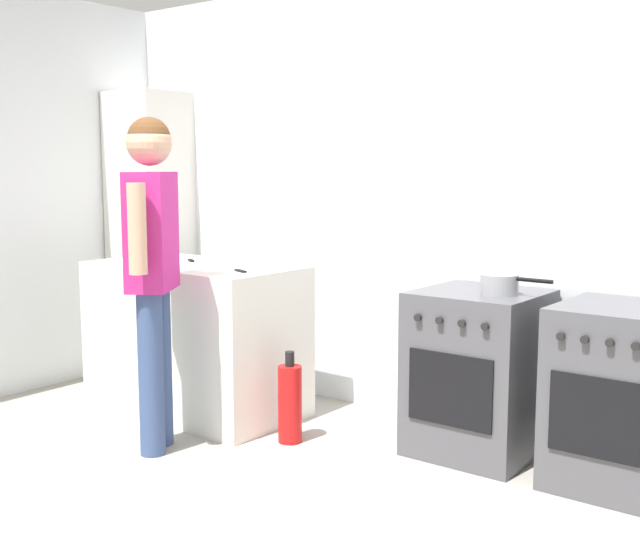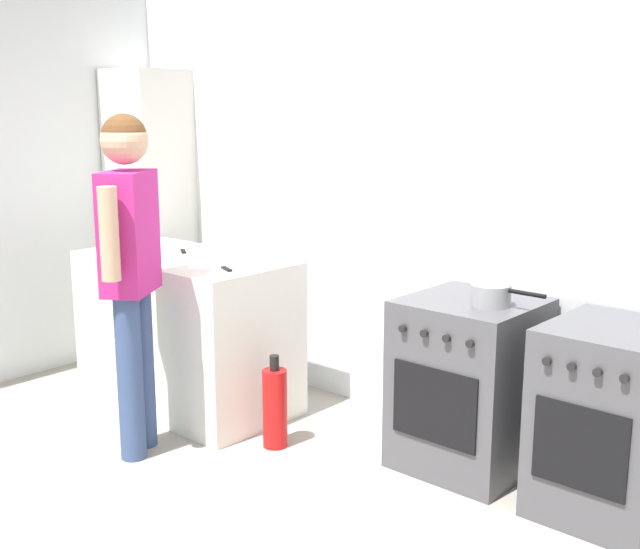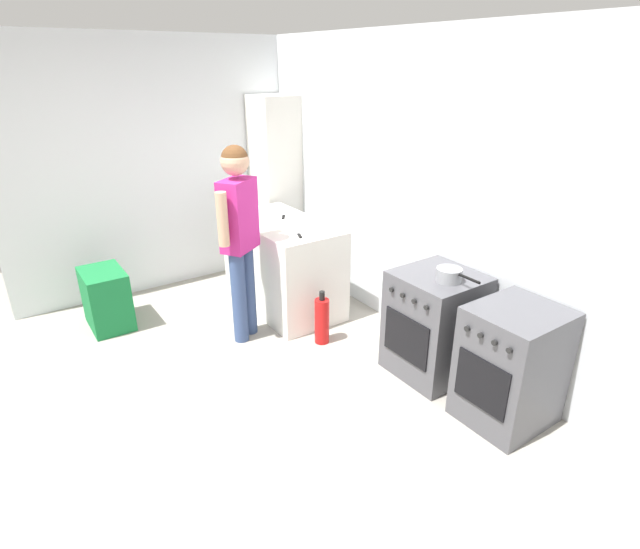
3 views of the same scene
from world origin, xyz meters
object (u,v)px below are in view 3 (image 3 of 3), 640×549
object	(u,v)px
oven_left	(434,324)
knife_bread	(298,232)
recycling_crate_upper	(104,285)
oven_right	(511,366)
person	(239,227)
recycling_crate_lower	(109,312)
pot	(449,275)
fire_extinguisher	(322,320)
larder_cabinet	(276,186)
knife_utility	(284,215)

from	to	relation	value
oven_left	knife_bread	size ratio (longest dim) A/B	2.53
recycling_crate_upper	oven_right	bearing A→B (deg)	33.52
person	recycling_crate_lower	xyz separation A→B (m)	(-0.91, -0.98, -0.91)
pot	recycling_crate_upper	bearing A→B (deg)	-141.03
oven_right	person	bearing A→B (deg)	-154.34
oven_right	person	size ratio (longest dim) A/B	0.49
oven_right	fire_extinguisher	world-z (taller)	oven_right
recycling_crate_upper	oven_left	bearing A→B (deg)	40.96
oven_right	recycling_crate_lower	size ratio (longest dim) A/B	1.63
oven_right	recycling_crate_upper	distance (m)	3.57
person	larder_cabinet	bearing A→B (deg)	139.80
recycling_crate_upper	larder_cabinet	bearing A→B (deg)	100.34
oven_left	pot	distance (m)	0.49
knife_utility	knife_bread	distance (m)	0.56
fire_extinguisher	recycling_crate_upper	bearing A→B (deg)	-133.17
oven_right	larder_cabinet	size ratio (longest dim) A/B	0.42
person	oven_left	bearing A→B (deg)	36.14
knife_bread	person	size ratio (longest dim) A/B	0.19
recycling_crate_lower	larder_cabinet	bearing A→B (deg)	100.34
knife_utility	pot	bearing A→B (deg)	6.40
oven_left	recycling_crate_upper	size ratio (longest dim) A/B	1.63
pot	person	size ratio (longest dim) A/B	0.21
recycling_crate_lower	pot	bearing A→B (deg)	38.97
fire_extinguisher	larder_cabinet	xyz separation A→B (m)	(-1.78, 0.58, 0.78)
oven_right	oven_left	bearing A→B (deg)	180.00
person	fire_extinguisher	bearing A→B (deg)	46.50
knife_utility	recycling_crate_upper	distance (m)	1.83
knife_bread	person	xyz separation A→B (m)	(-0.03, -0.56, 0.14)
oven_left	knife_utility	distance (m)	1.94
recycling_crate_lower	larder_cabinet	size ratio (longest dim) A/B	0.26
recycling_crate_lower	fire_extinguisher	bearing A→B (deg)	46.83
recycling_crate_upper	larder_cabinet	xyz separation A→B (m)	(-0.38, 2.07, 0.58)
recycling_crate_lower	recycling_crate_upper	bearing A→B (deg)	0.00
person	fire_extinguisher	xyz separation A→B (m)	(0.49, 0.51, -0.83)
oven_right	knife_utility	size ratio (longest dim) A/B	3.80
fire_extinguisher	person	bearing A→B (deg)	-133.50
oven_right	recycling_crate_lower	world-z (taller)	oven_right
recycling_crate_lower	recycling_crate_upper	size ratio (longest dim) A/B	1.00
recycling_crate_lower	person	bearing A→B (deg)	47.00
oven_right	fire_extinguisher	distance (m)	1.66
knife_bread	recycling_crate_upper	size ratio (longest dim) A/B	0.65
knife_utility	larder_cabinet	distance (m)	0.87
fire_extinguisher	oven_left	bearing A→B (deg)	28.78
oven_left	recycling_crate_lower	bearing A→B (deg)	-139.04
fire_extinguisher	recycling_crate_upper	world-z (taller)	recycling_crate_upper
oven_left	recycling_crate_lower	world-z (taller)	oven_left
oven_left	larder_cabinet	distance (m)	2.71
person	recycling_crate_lower	distance (m)	1.62
person	fire_extinguisher	distance (m)	1.09
knife_bread	recycling_crate_upper	bearing A→B (deg)	-121.52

